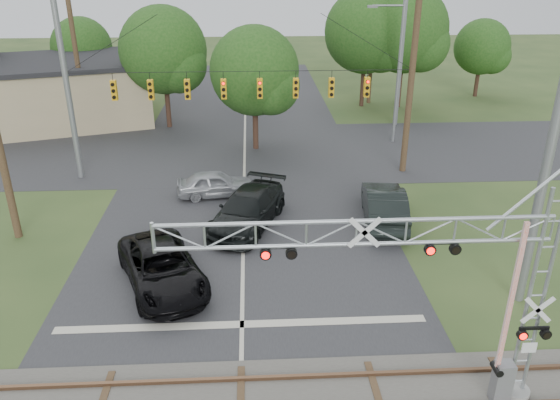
{
  "coord_description": "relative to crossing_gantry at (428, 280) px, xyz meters",
  "views": [
    {
      "loc": [
        0.49,
        -10.18,
        11.84
      ],
      "look_at": [
        1.44,
        7.5,
        3.88
      ],
      "focal_mm": 35.0,
      "sensor_mm": 36.0,
      "label": 1
    }
  ],
  "objects": [
    {
      "name": "road_main",
      "position": [
        -4.97,
        8.36,
        -4.14
      ],
      "size": [
        14.0,
        90.0,
        0.02
      ],
      "primitive_type": "cube",
      "color": "#2C2C2E",
      "rests_on": "ground"
    },
    {
      "name": "road_cross",
      "position": [
        -4.97,
        22.36,
        -4.14
      ],
      "size": [
        90.0,
        12.0,
        0.02
      ],
      "primitive_type": "cube",
      "color": "#2C2C2E",
      "rests_on": "ground"
    },
    {
      "name": "railroad_track",
      "position": [
        -4.97,
        0.36,
        -4.12
      ],
      "size": [
        90.0,
        3.2,
        0.17
      ],
      "color": "#44413B",
      "rests_on": "ground"
    },
    {
      "name": "crossing_gantry",
      "position": [
        0.0,
        0.0,
        0.0
      ],
      "size": [
        10.49,
        0.85,
        6.66
      ],
      "color": "gray",
      "rests_on": "ground"
    },
    {
      "name": "traffic_signal_span",
      "position": [
        -4.12,
        18.36,
        1.45
      ],
      "size": [
        19.34,
        0.36,
        11.5
      ],
      "color": "gray",
      "rests_on": "ground"
    },
    {
      "name": "pickup_black",
      "position": [
        -8.06,
        6.57,
        -3.36
      ],
      "size": [
        4.54,
        6.26,
        1.58
      ],
      "primitive_type": "imported",
      "rotation": [
        0.0,
        0.0,
        0.38
      ],
      "color": "black",
      "rests_on": "ground"
    },
    {
      "name": "car_dark",
      "position": [
        -4.76,
        11.57,
        -3.31
      ],
      "size": [
        4.34,
        6.28,
        1.69
      ],
      "primitive_type": "imported",
      "rotation": [
        0.0,
        0.0,
        -0.38
      ],
      "color": "black",
      "rests_on": "ground"
    },
    {
      "name": "sedan_silver",
      "position": [
        -6.47,
        15.23,
        -3.46
      ],
      "size": [
        4.25,
        2.15,
        1.39
      ],
      "primitive_type": "imported",
      "rotation": [
        0.0,
        0.0,
        1.7
      ],
      "color": "#919498",
      "rests_on": "ground"
    },
    {
      "name": "suv_dark",
      "position": [
        1.81,
        11.71,
        -3.27
      ],
      "size": [
        2.51,
        5.52,
        1.75
      ],
      "primitive_type": "imported",
      "rotation": [
        0.0,
        0.0,
        3.02
      ],
      "color": "black",
      "rests_on": "ground"
    },
    {
      "name": "commercial_building",
      "position": [
        -22.48,
        29.65,
        -1.8
      ],
      "size": [
        22.1,
        15.6,
        4.68
      ],
      "rotation": [
        0.0,
        0.0,
        0.3
      ],
      "color": "tan",
      "rests_on": "ground"
    },
    {
      "name": "streetlight",
      "position": [
        5.12,
        23.95,
        0.97
      ],
      "size": [
        2.44,
        0.25,
        9.16
      ],
      "color": "gray",
      "rests_on": "ground"
    },
    {
      "name": "utility_poles",
      "position": [
        -2.57,
        20.96,
        1.95
      ],
      "size": [
        24.96,
        30.37,
        12.94
      ],
      "color": "#402B1D",
      "rests_on": "ground"
    },
    {
      "name": "treeline",
      "position": [
        -5.59,
        31.86,
        1.68
      ],
      "size": [
        49.66,
        19.41,
        9.94
      ],
      "color": "#372319",
      "rests_on": "ground"
    }
  ]
}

